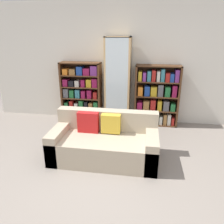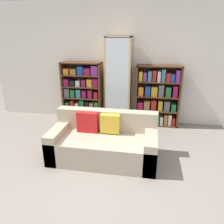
# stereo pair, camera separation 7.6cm
# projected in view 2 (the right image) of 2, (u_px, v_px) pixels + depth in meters

# --- Properties ---
(ground_plane) EXTENTS (16.00, 16.00, 0.00)m
(ground_plane) POSITION_uv_depth(u_px,v_px,m) (96.00, 183.00, 3.14)
(ground_plane) COLOR gray
(wall_back) EXTENTS (6.33, 0.06, 2.70)m
(wall_back) POSITION_uv_depth(u_px,v_px,m) (121.00, 64.00, 5.02)
(wall_back) COLOR silver
(wall_back) RESTS_ON ground
(couch) EXTENTS (1.76, 0.84, 0.77)m
(couch) POSITION_uv_depth(u_px,v_px,m) (104.00, 143.00, 3.70)
(couch) COLOR tan
(couch) RESTS_ON ground
(bookshelf_left) EXTENTS (0.94, 0.32, 1.40)m
(bookshelf_left) POSITION_uv_depth(u_px,v_px,m) (83.00, 93.00, 5.21)
(bookshelf_left) COLOR #4C2D19
(bookshelf_left) RESTS_ON ground
(display_cabinet) EXTENTS (0.57, 0.36, 1.96)m
(display_cabinet) POSITION_uv_depth(u_px,v_px,m) (118.00, 82.00, 4.94)
(display_cabinet) COLOR tan
(display_cabinet) RESTS_ON ground
(bookshelf_right) EXTENTS (0.98, 0.32, 1.37)m
(bookshelf_right) POSITION_uv_depth(u_px,v_px,m) (157.00, 97.00, 4.92)
(bookshelf_right) COLOR #4C2D19
(bookshelf_right) RESTS_ON ground
(wine_bottle) EXTENTS (0.07, 0.07, 0.39)m
(wine_bottle) POSITION_uv_depth(u_px,v_px,m) (139.00, 130.00, 4.48)
(wine_bottle) COLOR black
(wine_bottle) RESTS_ON ground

